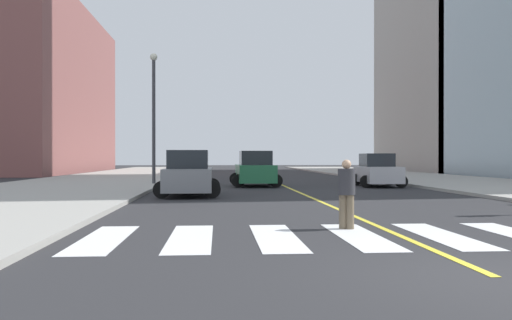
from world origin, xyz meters
TOP-DOWN VIEW (x-y plane):
  - ground_plane at (0.00, 0.00)m, footprint 220.00×220.00m
  - sidewalk_kerb_west at (-12.20, 20.00)m, footprint 10.00×120.00m
  - crosswalk_paint at (0.00, 4.00)m, footprint 13.50×4.00m
  - lane_divider_paint at (0.00, 40.00)m, footprint 0.16×80.00m
  - parking_garage_concrete at (27.65, 56.71)m, footprint 18.00×24.00m
  - low_rise_brick_west at (-26.65, 54.79)m, footprint 16.00×32.00m
  - car_silver_nearest at (5.39, 23.36)m, footprint 2.82×4.39m
  - car_gray_second at (-5.21, 16.36)m, footprint 2.82×4.50m
  - car_green_third at (-1.74, 24.12)m, footprint 2.95×4.68m
  - pedestrian_crossing at (-0.89, 5.16)m, footprint 0.41×0.41m
  - street_lamp at (-7.73, 24.82)m, footprint 0.44×0.44m

SIDE VIEW (x-z plane):
  - ground_plane at x=0.00m, z-range 0.00..0.00m
  - lane_divider_paint at x=0.00m, z-range 0.00..0.01m
  - crosswalk_paint at x=0.00m, z-range 0.00..0.01m
  - sidewalk_kerb_west at x=-12.20m, z-range 0.00..0.15m
  - car_silver_nearest at x=5.39m, z-range -0.06..1.86m
  - pedestrian_crossing at x=-0.89m, z-range 0.08..1.73m
  - car_gray_second at x=-5.21m, z-range -0.07..1.94m
  - car_green_third at x=-1.74m, z-range -0.07..2.01m
  - street_lamp at x=-7.73m, z-range 0.82..8.56m
  - low_rise_brick_west at x=-26.65m, z-range 0.00..18.44m
  - parking_garage_concrete at x=27.65m, z-range 0.00..27.78m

